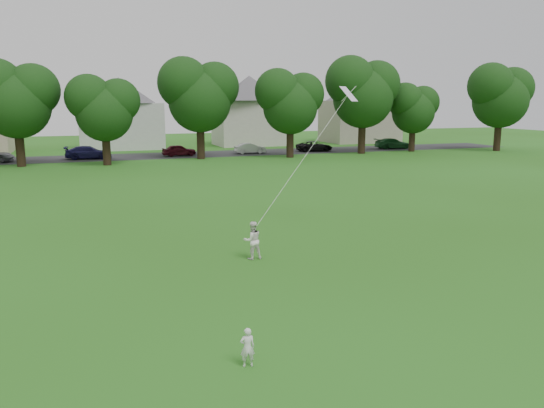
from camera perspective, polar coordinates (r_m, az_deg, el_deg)
name	(u,v)px	position (r m, az deg, el deg)	size (l,w,h in m)	color
ground	(255,297)	(15.57, -1.84, -9.97)	(160.00, 160.00, 0.00)	#255914
street	(129,157)	(56.31, -15.10, 4.94)	(90.00, 7.00, 0.01)	#2D2D30
toddler	(247,347)	(11.66, -2.66, -15.14)	(0.32, 0.21, 0.87)	silver
older_boy	(252,240)	(18.97, -2.12, -3.92)	(0.67, 0.52, 1.38)	white
kite	(305,156)	(20.95, 3.58, 5.14)	(3.25, 2.18, 8.04)	white
tree_row	(153,91)	(50.43, -12.73, 11.78)	(83.24, 8.90, 10.83)	black
parked_cars	(129,152)	(55.25, -15.12, 5.47)	(64.85, 2.54, 1.28)	black
house_row	(141,105)	(66.22, -13.88, 10.30)	(76.83, 13.72, 10.34)	silver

